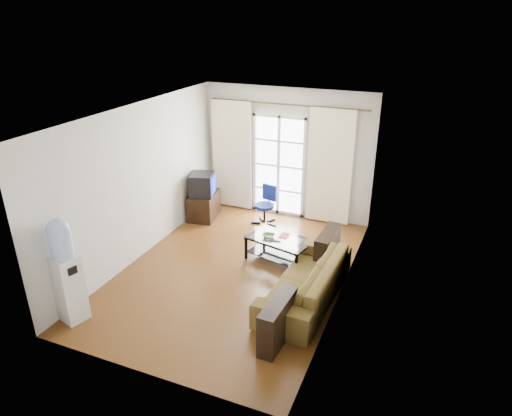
{
  "coord_description": "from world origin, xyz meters",
  "views": [
    {
      "loc": [
        2.87,
        -6.07,
        4.12
      ],
      "look_at": [
        0.23,
        0.35,
        1.07
      ],
      "focal_mm": 32.0,
      "sensor_mm": 36.0,
      "label": 1
    }
  ],
  "objects": [
    {
      "name": "curtain_left",
      "position": [
        -1.2,
        2.48,
        1.2
      ],
      "size": [
        0.9,
        0.07,
        2.35
      ],
      "primitive_type": "cube",
      "color": "#FFF8CD",
      "rests_on": "curtain_rod"
    },
    {
      "name": "curtain_rod",
      "position": [
        0.0,
        2.5,
        2.38
      ],
      "size": [
        3.3,
        0.04,
        0.04
      ],
      "primitive_type": "cylinder",
      "rotation": [
        0.0,
        1.57,
        0.0
      ],
      "color": "#4C3F2D",
      "rests_on": "wall_back"
    },
    {
      "name": "wall_left",
      "position": [
        -1.8,
        0.0,
        1.35
      ],
      "size": [
        0.02,
        5.2,
        2.7
      ],
      "primitive_type": "cube",
      "color": "beige",
      "rests_on": "floor"
    },
    {
      "name": "ceiling",
      "position": [
        0.0,
        0.0,
        2.7
      ],
      "size": [
        5.2,
        5.2,
        0.0
      ],
      "primitive_type": "plane",
      "rotation": [
        3.14,
        0.0,
        0.0
      ],
      "color": "white",
      "rests_on": "wall_back"
    },
    {
      "name": "water_cooler",
      "position": [
        -1.6,
        -2.07,
        0.83
      ],
      "size": [
        0.4,
        0.4,
        1.59
      ],
      "rotation": [
        0.0,
        0.0,
        -0.28
      ],
      "color": "silver",
      "rests_on": "floor"
    },
    {
      "name": "wall_front",
      "position": [
        0.0,
        -2.6,
        1.35
      ],
      "size": [
        3.6,
        0.02,
        2.7
      ],
      "primitive_type": "cube",
      "color": "beige",
      "rests_on": "floor"
    },
    {
      "name": "task_chair",
      "position": [
        -0.21,
        1.93,
        0.24
      ],
      "size": [
        0.66,
        0.66,
        0.81
      ],
      "rotation": [
        0.0,
        0.0,
        -0.23
      ],
      "color": "black",
      "rests_on": "floor"
    },
    {
      "name": "wall_back",
      "position": [
        0.0,
        2.6,
        1.35
      ],
      "size": [
        3.6,
        0.02,
        2.7
      ],
      "primitive_type": "cube",
      "color": "beige",
      "rests_on": "floor"
    },
    {
      "name": "sofa",
      "position": [
        1.33,
        -0.32,
        0.32
      ],
      "size": [
        2.28,
        1.08,
        0.64
      ],
      "primitive_type": "imported",
      "rotation": [
        0.0,
        0.0,
        -1.62
      ],
      "color": "brown",
      "rests_on": "floor"
    },
    {
      "name": "book",
      "position": [
        0.54,
        0.71,
        0.46
      ],
      "size": [
        0.16,
        0.22,
        0.02
      ],
      "primitive_type": "imported",
      "rotation": [
        0.0,
        0.0,
        -0.01
      ],
      "color": "red",
      "rests_on": "coffee_table"
    },
    {
      "name": "coffee_table",
      "position": [
        0.57,
        0.6,
        0.29
      ],
      "size": [
        1.21,
        0.86,
        0.45
      ],
      "rotation": [
        0.0,
        0.0,
        -0.23
      ],
      "color": "silver",
      "rests_on": "floor"
    },
    {
      "name": "floor",
      "position": [
        0.0,
        0.0,
        0.0
      ],
      "size": [
        5.2,
        5.2,
        0.0
      ],
      "primitive_type": "plane",
      "color": "brown",
      "rests_on": "ground"
    },
    {
      "name": "crt_tv",
      "position": [
        -1.52,
        1.64,
        0.78
      ],
      "size": [
        0.59,
        0.6,
        0.46
      ],
      "rotation": [
        0.0,
        0.0,
        0.27
      ],
      "color": "black",
      "rests_on": "tv_stand"
    },
    {
      "name": "wall_right",
      "position": [
        1.8,
        0.0,
        1.35
      ],
      "size": [
        0.02,
        5.2,
        2.7
      ],
      "primitive_type": "cube",
      "color": "beige",
      "rests_on": "floor"
    },
    {
      "name": "remote",
      "position": [
        0.55,
        0.47,
        0.46
      ],
      "size": [
        0.18,
        0.06,
        0.02
      ],
      "primitive_type": "cube",
      "rotation": [
        0.0,
        0.0,
        0.04
      ],
      "color": "black",
      "rests_on": "coffee_table"
    },
    {
      "name": "radiator",
      "position": [
        0.8,
        2.5,
        0.33
      ],
      "size": [
        0.64,
        0.12,
        0.64
      ],
      "primitive_type": "cube",
      "color": "#97979A",
      "rests_on": "floor"
    },
    {
      "name": "french_door",
      "position": [
        -0.15,
        2.54,
        1.07
      ],
      "size": [
        1.16,
        0.06,
        2.15
      ],
      "color": "white",
      "rests_on": "wall_back"
    },
    {
      "name": "tv_stand",
      "position": [
        -1.52,
        1.72,
        0.28
      ],
      "size": [
        0.61,
        0.82,
        0.55
      ],
      "primitive_type": "cube",
      "rotation": [
        0.0,
        0.0,
        0.16
      ],
      "color": "black",
      "rests_on": "floor"
    },
    {
      "name": "curtain_right",
      "position": [
        0.95,
        2.48,
        1.2
      ],
      "size": [
        0.9,
        0.07,
        2.35
      ],
      "primitive_type": "cube",
      "color": "#FFF8CD",
      "rests_on": "curtain_rod"
    },
    {
      "name": "bowl",
      "position": [
        0.39,
        0.57,
        0.47
      ],
      "size": [
        0.22,
        0.22,
        0.05
      ],
      "primitive_type": "imported",
      "rotation": [
        0.0,
        0.0,
        0.01
      ],
      "color": "green",
      "rests_on": "coffee_table"
    }
  ]
}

